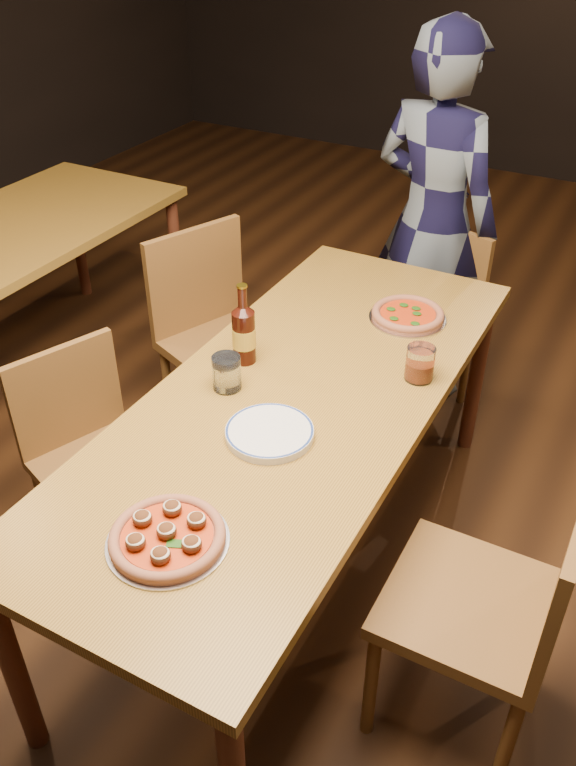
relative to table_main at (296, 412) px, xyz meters
The scene contains 13 objects.
ground 0.68m from the table_main, ahead, with size 9.00×9.00×0.00m, color black.
table_main is the anchor object (origin of this frame).
chair_main_nw 0.71m from the table_main, 156.26° to the right, with size 0.39×0.39×0.83m, color brown, non-canonical shape.
chair_main_sw 0.79m from the table_main, 138.71° to the left, with size 0.44×0.44×0.95m, color brown, non-canonical shape.
chair_main_e 0.75m from the table_main, 22.17° to the right, with size 0.44×0.44×0.94m, color brown, non-canonical shape.
chair_end 1.15m from the table_main, 89.41° to the left, with size 0.40×0.40×0.85m, color brown, non-canonical shape.
pizza_meatball 0.69m from the table_main, 88.79° to the right, with size 0.30×0.30×0.05m.
pizza_margherita 0.61m from the table_main, 76.86° to the left, with size 0.27×0.27×0.04m.
plate_stack 0.23m from the table_main, 81.83° to the right, with size 0.25×0.25×0.02m, color white.
beer_bottle 0.30m from the table_main, 160.02° to the left, with size 0.08×0.08×0.27m.
water_glass 0.25m from the table_main, 160.44° to the right, with size 0.09×0.09×0.11m, color white.
amber_glass 0.41m from the table_main, 40.27° to the left, with size 0.09×0.09×0.11m, color #8E3410.
diner 1.31m from the table_main, 91.16° to the left, with size 0.60×0.39×1.63m, color black.
Camera 1 is at (0.85, -1.63, 2.08)m, focal length 35.00 mm.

